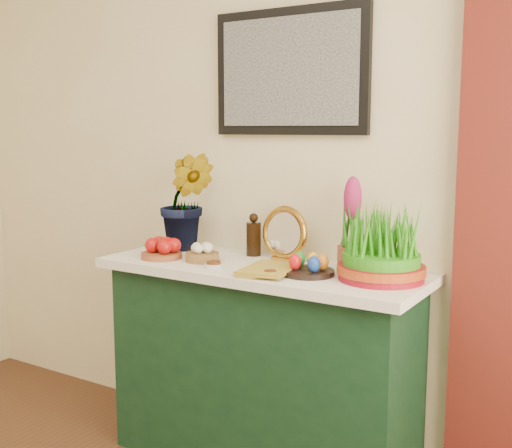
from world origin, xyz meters
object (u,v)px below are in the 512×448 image
Objects in this scene: book at (247,267)px; wheatgrass_sabzeh at (382,249)px; sideboard at (262,370)px; mirror at (284,234)px; hyacinth_green at (186,185)px.

wheatgrass_sabzeh is (0.51, 0.14, 0.10)m from book.
book is 0.77× the size of wheatgrass_sabzeh.
mirror is at bearing 78.34° from sideboard.
hyacinth_green is at bearing 174.46° from wheatgrass_sabzeh.
sideboard is at bearing -101.66° from mirror.
wheatgrass_sabzeh is (1.00, -0.10, -0.18)m from hyacinth_green.
hyacinth_green reaches higher than book.
book is 0.54m from wheatgrass_sabzeh.
book is (0.01, -0.13, 0.48)m from sideboard.
mirror is 0.51m from wheatgrass_sabzeh.
hyacinth_green is 0.62m from book.
sideboard is 0.60m from mirror.
sideboard is at bearing 86.30° from book.
hyacinth_green reaches higher than wheatgrass_sabzeh.
hyacinth_green is (-0.48, 0.10, 0.77)m from sideboard.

